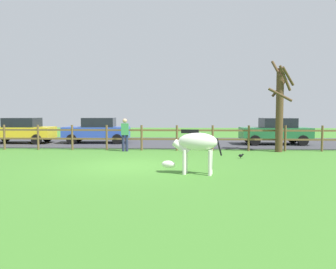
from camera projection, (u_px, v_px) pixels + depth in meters
ground_plane at (127, 166)px, 12.07m from camera, size 60.00×60.00×0.00m
parking_asphalt at (153, 142)px, 21.33m from camera, size 28.00×7.40×0.05m
paddock_fence at (142, 136)px, 17.01m from camera, size 21.83×0.11×1.30m
bare_tree at (280, 106)px, 16.23m from camera, size 1.37×1.11×4.46m
zebra at (195, 145)px, 10.42m from camera, size 1.92×0.70×1.41m
crow_on_grass at (241, 155)px, 14.06m from camera, size 0.21×0.10×0.20m
parked_car_green at (275, 131)px, 19.67m from camera, size 4.03×1.95×1.56m
parked_car_yellow at (21, 130)px, 20.46m from camera, size 4.07×2.02×1.56m
parked_car_blue at (97, 130)px, 20.62m from camera, size 4.12×2.13×1.56m
visitor_near_fence at (125, 133)px, 16.57m from camera, size 0.38×0.26×1.64m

